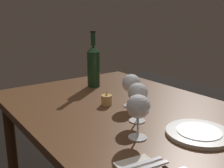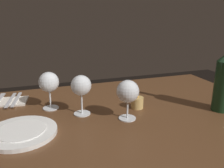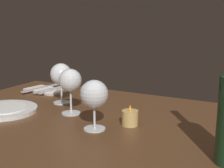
{
  "view_description": "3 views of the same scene",
  "coord_description": "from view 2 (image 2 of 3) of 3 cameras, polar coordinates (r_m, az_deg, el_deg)",
  "views": [
    {
      "loc": [
        0.9,
        -0.74,
        1.16
      ],
      "look_at": [
        -0.07,
        -0.03,
        0.84
      ],
      "focal_mm": 42.9,
      "sensor_mm": 36.0,
      "label": 1
    },
    {
      "loc": [
        0.31,
        0.81,
        1.14
      ],
      "look_at": [
        0.02,
        -0.06,
        0.85
      ],
      "focal_mm": 38.24,
      "sensor_mm": 36.0,
      "label": 2
    },
    {
      "loc": [
        -0.48,
        0.82,
        1.08
      ],
      "look_at": [
        -0.03,
        -0.04,
        0.87
      ],
      "focal_mm": 50.93,
      "sensor_mm": 36.0,
      "label": 3
    }
  ],
  "objects": [
    {
      "name": "dining_table",
      "position": [
        0.99,
        2.34,
        -12.18
      ],
      "size": [
        1.3,
        0.9,
        0.74
      ],
      "color": "#56351E",
      "rests_on": "ground"
    },
    {
      "name": "wine_glass_left",
      "position": [
        0.88,
        3.79,
        -1.98
      ],
      "size": [
        0.09,
        0.09,
        0.15
      ],
      "color": "white",
      "rests_on": "dining_table"
    },
    {
      "name": "wine_glass_right",
      "position": [
        1.01,
        -14.87,
        0.28
      ],
      "size": [
        0.08,
        0.08,
        0.16
      ],
      "color": "white",
      "rests_on": "dining_table"
    },
    {
      "name": "wine_glass_centre",
      "position": [
        0.93,
        -7.4,
        -0.55
      ],
      "size": [
        0.08,
        0.08,
        0.16
      ],
      "color": "white",
      "rests_on": "dining_table"
    },
    {
      "name": "wine_bottle",
      "position": [
        1.05,
        25.23,
        0.76
      ],
      "size": [
        0.07,
        0.07,
        0.33
      ],
      "color": "#19381E",
      "rests_on": "dining_table"
    },
    {
      "name": "votive_candle",
      "position": [
        1.01,
        6.04,
        -4.51
      ],
      "size": [
        0.05,
        0.05,
        0.07
      ],
      "color": "#DBB266",
      "rests_on": "dining_table"
    },
    {
      "name": "dinner_plate",
      "position": [
        0.87,
        -20.84,
        -10.68
      ],
      "size": [
        0.23,
        0.23,
        0.02
      ],
      "color": "white",
      "rests_on": "dining_table"
    },
    {
      "name": "folded_napkin",
      "position": [
        1.17,
        -24.25,
        -3.92
      ],
      "size": [
        0.2,
        0.14,
        0.01
      ],
      "color": "silver",
      "rests_on": "dining_table"
    },
    {
      "name": "fork_inner",
      "position": [
        1.17,
        -23.07,
        -3.51
      ],
      "size": [
        0.04,
        0.18,
        0.0
      ],
      "color": "silver",
      "rests_on": "folded_napkin"
    },
    {
      "name": "fork_outer",
      "position": [
        1.17,
        -21.85,
        -3.4
      ],
      "size": [
        0.04,
        0.18,
        0.0
      ],
      "color": "silver",
      "rests_on": "folded_napkin"
    }
  ]
}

